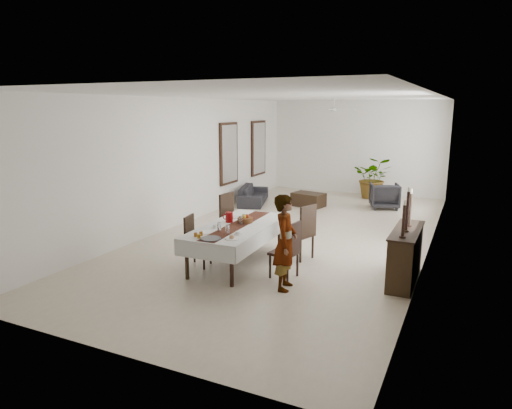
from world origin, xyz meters
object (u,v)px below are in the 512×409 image
red_pitcher (229,217)px  woman (285,242)px  sofa (253,195)px  dining_table_top (237,227)px  sideboard_body (405,256)px

red_pitcher → woman: bearing=-31.1°
sofa → dining_table_top: bearing=-174.7°
red_pitcher → sofa: size_ratio=0.11×
red_pitcher → woman: woman is taller
sideboard_body → sofa: sideboard_body is taller
sideboard_body → sofa: (-5.23, 4.86, -0.18)m
sofa → sideboard_body: bearing=-150.2°
red_pitcher → sideboard_body: size_ratio=0.13×
red_pitcher → woman: 1.82m
dining_table_top → red_pitcher: size_ratio=12.00×
red_pitcher → dining_table_top: bearing=-29.0°
dining_table_top → sofa: 5.71m
red_pitcher → sofa: 5.50m
sideboard_body → dining_table_top: bearing=-172.8°
dining_table_top → woman: 1.53m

